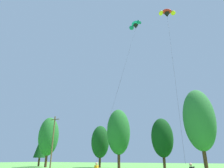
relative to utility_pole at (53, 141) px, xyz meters
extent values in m
cylinder|color=#472D19|center=(-19.14, 15.18, -4.06)|extent=(0.54, 0.54, 2.33)
cone|color=#0F3D14|center=(-19.14, 15.18, 0.43)|extent=(3.57, 3.57, 6.64)
cylinder|color=#472D19|center=(-12.01, 10.79, -3.64)|extent=(0.61, 0.61, 3.17)
ellipsoid|color=#236628|center=(-12.01, 10.79, 2.46)|extent=(5.21, 5.21, 9.92)
cylinder|color=#472D19|center=(1.07, 15.79, -3.95)|extent=(0.55, 0.55, 2.54)
ellipsoid|color=#144719|center=(1.07, 15.79, 0.94)|extent=(4.54, 4.54, 7.96)
cylinder|color=#472D19|center=(7.67, 13.07, -3.57)|extent=(0.63, 0.63, 3.31)
ellipsoid|color=#236628|center=(7.67, 13.07, 2.79)|extent=(5.36, 5.36, 10.35)
cylinder|color=#472D19|center=(17.52, 14.12, -3.93)|extent=(0.56, 0.56, 2.59)
ellipsoid|color=#0F3D14|center=(17.52, 14.12, 1.06)|extent=(4.59, 4.59, 8.12)
cylinder|color=#472D19|center=(25.44, 12.17, -3.33)|extent=(0.67, 0.67, 3.78)
ellipsoid|color=#2D7033|center=(25.44, 12.17, 3.93)|extent=(5.87, 5.87, 11.83)
cylinder|color=brown|center=(0.00, 0.00, -0.26)|extent=(0.26, 0.26, 9.92)
cube|color=brown|center=(0.00, 0.00, 4.10)|extent=(2.20, 0.14, 0.14)
sphere|color=tan|center=(18.47, -13.55, -3.64)|extent=(0.22, 0.22, 0.22)
sphere|color=tan|center=(26.31, -13.27, -3.64)|extent=(0.22, 0.22, 0.22)
ellipsoid|color=teal|center=(19.70, -5.21, 16.50)|extent=(1.67, 1.47, 0.72)
ellipsoid|color=#0F666B|center=(20.48, -5.59, 16.25)|extent=(0.93, 1.01, 0.84)
ellipsoid|color=#0F666B|center=(18.91, -4.83, 16.25)|extent=(1.01, 1.02, 0.84)
cone|color=black|center=(19.73, -5.13, 15.96)|extent=(1.05, 1.05, 0.67)
cylinder|color=black|center=(19.01, -9.35, 5.80)|extent=(1.45, 8.46, 19.66)
ellipsoid|color=red|center=(24.42, -3.68, 18.09)|extent=(1.77, 1.54, 0.79)
ellipsoid|color=yellow|center=(25.26, -3.27, 17.83)|extent=(1.04, 1.05, 0.91)
ellipsoid|color=yellow|center=(23.58, -4.10, 17.83)|extent=(0.97, 1.05, 0.91)
cone|color=black|center=(24.38, -3.61, 17.52)|extent=(1.13, 1.13, 0.72)
cylinder|color=black|center=(25.17, -8.46, 6.78)|extent=(1.60, 9.72, 20.77)
camera|label=1|loc=(28.56, -29.71, -3.27)|focal=32.05mm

